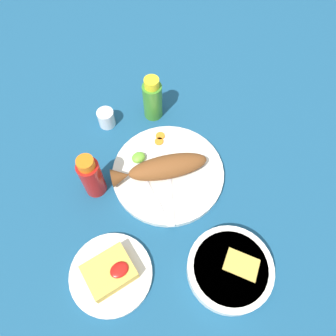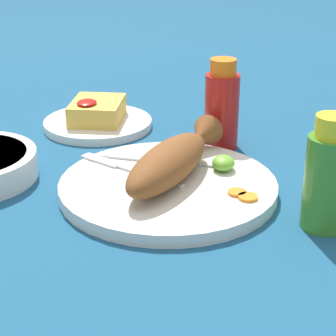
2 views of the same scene
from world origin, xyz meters
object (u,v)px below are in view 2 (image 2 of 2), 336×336
(fork_near, at_px, (124,168))
(main_plate, at_px, (168,187))
(hot_sauce_bottle_red, at_px, (222,107))
(hot_sauce_bottle_green, at_px, (327,177))
(fork_far, at_px, (148,159))
(fried_fish, at_px, (173,159))
(side_plate_fries, at_px, (98,124))

(fork_near, bearing_deg, main_plate, -176.84)
(hot_sauce_bottle_red, bearing_deg, hot_sauce_bottle_green, 27.09)
(fork_near, distance_m, hot_sauce_bottle_red, 0.21)
(main_plate, xyz_separation_m, hot_sauce_bottle_red, (-0.19, 0.07, 0.06))
(main_plate, xyz_separation_m, fork_near, (-0.04, -0.07, 0.01))
(hot_sauce_bottle_red, bearing_deg, fork_far, -43.04)
(main_plate, distance_m, fried_fish, 0.04)
(hot_sauce_bottle_red, bearing_deg, side_plate_fries, -107.83)
(fork_far, xyz_separation_m, hot_sauce_bottle_red, (-0.11, 0.11, 0.05))
(main_plate, distance_m, side_plate_fries, 0.30)
(main_plate, height_order, fried_fish, fried_fish)
(main_plate, relative_size, hot_sauce_bottle_green, 2.08)
(main_plate, relative_size, hot_sauce_bottle_red, 2.06)
(main_plate, bearing_deg, side_plate_fries, -149.06)
(fork_near, height_order, hot_sauce_bottle_red, hot_sauce_bottle_red)
(main_plate, height_order, side_plate_fries, main_plate)
(fork_near, xyz_separation_m, side_plate_fries, (-0.22, -0.09, -0.01))
(main_plate, bearing_deg, fried_fish, 160.69)
(fried_fish, relative_size, hot_sauce_bottle_red, 1.76)
(main_plate, height_order, hot_sauce_bottle_green, hot_sauce_bottle_green)
(side_plate_fries, bearing_deg, fork_near, 21.26)
(main_plate, height_order, hot_sauce_bottle_red, hot_sauce_bottle_red)
(fork_near, xyz_separation_m, hot_sauce_bottle_green, (0.11, 0.27, 0.05))
(fork_near, distance_m, hot_sauce_bottle_green, 0.30)
(fork_far, xyz_separation_m, hot_sauce_bottle_green, (0.15, 0.24, 0.05))
(hot_sauce_bottle_red, xyz_separation_m, hot_sauce_bottle_green, (0.26, 0.13, -0.00))
(fried_fish, xyz_separation_m, hot_sauce_bottle_green, (0.09, 0.20, 0.02))
(fried_fish, xyz_separation_m, hot_sauce_bottle_red, (-0.17, 0.06, 0.02))
(side_plate_fries, bearing_deg, hot_sauce_bottle_red, 72.17)
(fork_near, relative_size, hot_sauce_bottle_red, 1.12)
(side_plate_fries, bearing_deg, fried_fish, 33.38)
(fork_near, relative_size, side_plate_fries, 0.85)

